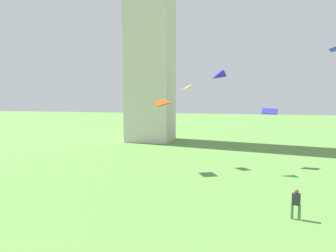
{
  "coord_description": "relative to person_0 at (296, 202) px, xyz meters",
  "views": [
    {
      "loc": [
        1.69,
        -2.21,
        7.09
      ],
      "look_at": [
        -2.72,
        16.35,
        5.22
      ],
      "focal_mm": 33.22,
      "sensor_mm": 36.0,
      "label": 1
    }
  ],
  "objects": [
    {
      "name": "kite_flying_2",
      "position": [
        -10.53,
        9.98,
        5.43
      ],
      "size": [
        1.93,
        2.03,
        0.72
      ],
      "rotation": [
        0.0,
        0.0,
        2.14
      ],
      "color": "#D13E0A"
    },
    {
      "name": "person_0",
      "position": [
        0.0,
        0.0,
        0.0
      ],
      "size": [
        0.54,
        0.36,
        1.78
      ],
      "rotation": [
        0.0,
        0.0,
        6.08
      ],
      "color": "#51754C",
      "rests_on": "ground_plane"
    },
    {
      "name": "kite_flying_1",
      "position": [
        -0.38,
        14.43,
        4.5
      ],
      "size": [
        1.68,
        1.21,
        0.65
      ],
      "rotation": [
        0.0,
        0.0,
        6.11
      ],
      "color": "#282CB4"
    },
    {
      "name": "kite_flying_7",
      "position": [
        -8.56,
        13.08,
        6.96
      ],
      "size": [
        1.39,
        1.53,
        0.63
      ],
      "rotation": [
        0.0,
        0.0,
        2.23
      ],
      "color": "gold"
    },
    {
      "name": "kite_flying_0",
      "position": [
        -5.4,
        11.41,
        7.96
      ],
      "size": [
        1.72,
        1.26,
        1.39
      ],
      "rotation": [
        0.0,
        0.0,
        4.96
      ],
      "color": "#301CD5"
    }
  ]
}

